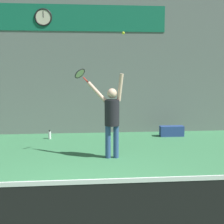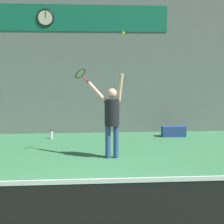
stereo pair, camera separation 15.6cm
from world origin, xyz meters
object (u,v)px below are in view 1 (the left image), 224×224
at_px(scoreboard_clock, 43,17).
at_px(tennis_player, 112,115).
at_px(water_bottle, 50,135).
at_px(tennis_racket, 80,74).
at_px(equipment_bag, 172,131).
at_px(tennis_ball, 123,33).

relative_size(scoreboard_clock, tennis_player, 0.28).
relative_size(tennis_player, water_bottle, 7.41).
bearing_deg(tennis_racket, tennis_player, -32.56).
relative_size(water_bottle, equipment_bag, 0.36).
bearing_deg(water_bottle, scoreboard_clock, 103.21).
xyz_separation_m(scoreboard_clock, tennis_racket, (1.16, -2.57, -1.75)).
xyz_separation_m(tennis_racket, tennis_ball, (0.99, -0.51, 0.93)).
relative_size(scoreboard_clock, tennis_racket, 1.37).
bearing_deg(scoreboard_clock, equipment_bag, -10.45).
bearing_deg(tennis_player, scoreboard_clock, 121.96).
relative_size(tennis_racket, water_bottle, 1.49).
xyz_separation_m(tennis_ball, equipment_bag, (1.87, 2.33, -2.77)).
distance_m(tennis_racket, tennis_ball, 1.45).
xyz_separation_m(tennis_racket, water_bottle, (-0.98, 1.78, -1.87)).
bearing_deg(water_bottle, tennis_ball, -49.28).
relative_size(tennis_player, tennis_ball, 30.47).
bearing_deg(tennis_racket, tennis_ball, -27.21).
distance_m(tennis_player, water_bottle, 2.96).
relative_size(tennis_racket, tennis_ball, 6.12).
xyz_separation_m(tennis_player, water_bottle, (-1.71, 2.24, -0.91)).
bearing_deg(water_bottle, tennis_player, -52.73).
distance_m(scoreboard_clock, water_bottle, 3.72).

